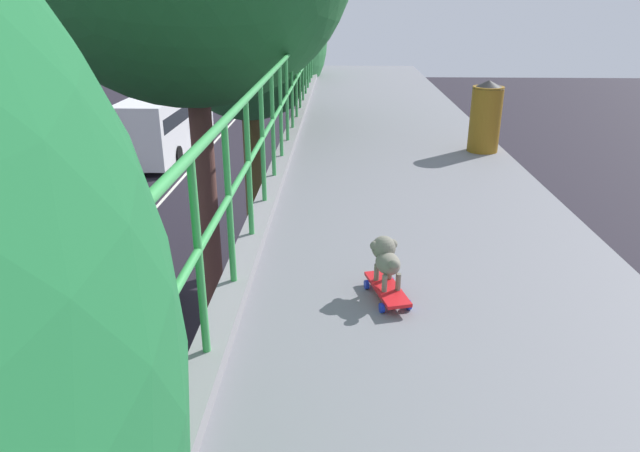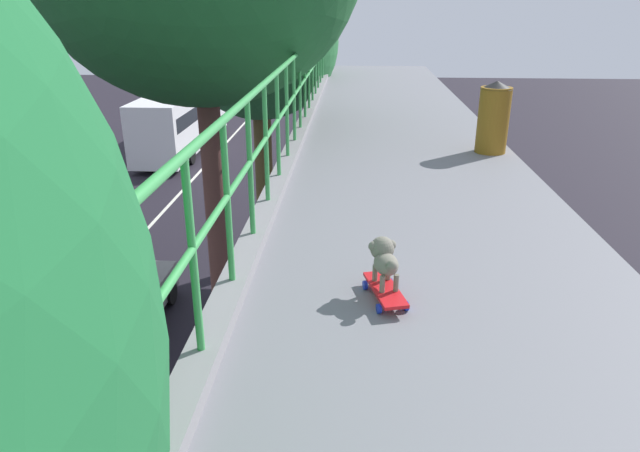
{
  "view_description": "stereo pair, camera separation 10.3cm",
  "coord_description": "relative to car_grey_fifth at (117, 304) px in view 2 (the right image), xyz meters",
  "views": [
    {
      "loc": [
        0.47,
        -2.64,
        7.66
      ],
      "look_at": [
        0.33,
        1.36,
        6.07
      ],
      "focal_mm": 31.87,
      "sensor_mm": 36.0,
      "label": 1
    },
    {
      "loc": [
        0.57,
        -2.64,
        7.66
      ],
      "look_at": [
        0.33,
        1.36,
        6.07
      ],
      "focal_mm": 31.87,
      "sensor_mm": 36.0,
      "label": 2
    }
  ],
  "objects": [
    {
      "name": "green_railing",
      "position": [
        4.89,
        -9.23,
        5.29
      ],
      "size": [
        0.2,
        29.96,
        1.23
      ],
      "color": "gray",
      "rests_on": "overpass_deck"
    },
    {
      "name": "toy_skateboard",
      "position": [
        5.95,
        -8.41,
        5.08
      ],
      "size": [
        0.31,
        0.54,
        0.09
      ],
      "color": "red",
      "rests_on": "overpass_deck"
    },
    {
      "name": "car_grey_fifth",
      "position": [
        0.0,
        0.0,
        0.0
      ],
      "size": [
        1.9,
        4.02,
        1.59
      ],
      "color": "slate",
      "rests_on": "ground"
    },
    {
      "name": "overpass_deck",
      "position": [
        6.35,
        -9.23,
        4.81
      ],
      "size": [
        3.03,
        31.53,
        0.4
      ],
      "color": "slate",
      "rests_on": "bridge_pier"
    },
    {
      "name": "litter_bin",
      "position": [
        7.54,
        -4.25,
        5.49
      ],
      "size": [
        0.41,
        0.41,
        0.94
      ],
      "color": "#885D18",
      "rests_on": "overpass_deck"
    },
    {
      "name": "car_black_sixth",
      "position": [
        -3.59,
        4.08,
        -0.1
      ],
      "size": [
        1.79,
        4.26,
        1.37
      ],
      "color": "black",
      "rests_on": "ground"
    },
    {
      "name": "city_bus",
      "position": [
        -3.58,
        18.29,
        1.08
      ],
      "size": [
        2.55,
        10.62,
        3.22
      ],
      "color": "white",
      "rests_on": "ground"
    },
    {
      "name": "roadside_tree_far",
      "position": [
        3.09,
        4.07,
        5.8
      ],
      "size": [
        4.3,
        4.3,
        8.69
      ],
      "color": "brown",
      "rests_on": "ground"
    },
    {
      "name": "small_dog",
      "position": [
        5.94,
        -8.34,
        5.29
      ],
      "size": [
        0.23,
        0.36,
        0.32
      ],
      "color": "slate",
      "rests_on": "toy_skateboard"
    }
  ]
}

